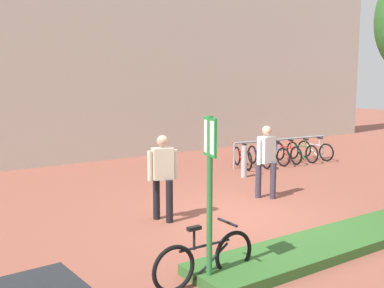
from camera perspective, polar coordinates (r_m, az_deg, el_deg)
The scene contains 9 objects.
ground_plane at distance 9.88m, azimuth 5.49°, elevation -8.64°, with size 60.00×60.00×0.00m, color brown.
building_facade at distance 16.68m, azimuth -13.25°, elevation 15.39°, with size 28.00×1.20×10.00m, color beige.
planter_strip at distance 9.03m, azimuth 19.64°, elevation -10.21°, with size 7.00×1.10×0.16m, color #336028.
parking_sign_post at distance 6.30m, azimuth 2.15°, elevation -3.91°, with size 0.10×0.36×2.35m.
bike_at_sign at distance 6.72m, azimuth 1.60°, elevation -13.75°, with size 1.68×0.42×0.86m.
bike_rack_cluster at distance 15.79m, azimuth 10.65°, elevation -1.08°, with size 3.74×1.77×0.83m.
bollard_steel at distance 13.47m, azimuth 6.30°, elevation -2.13°, with size 0.16×0.16×0.90m, color #ADADB2.
person_shirt_white at distance 9.31m, azimuth -3.56°, elevation -3.43°, with size 0.59×0.48×1.72m.
person_casual_tan at distance 11.16m, azimuth 8.95°, elevation -1.57°, with size 0.61×0.41×1.72m.
Camera 1 is at (-6.11, -7.22, 2.86)m, focal length 44.18 mm.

